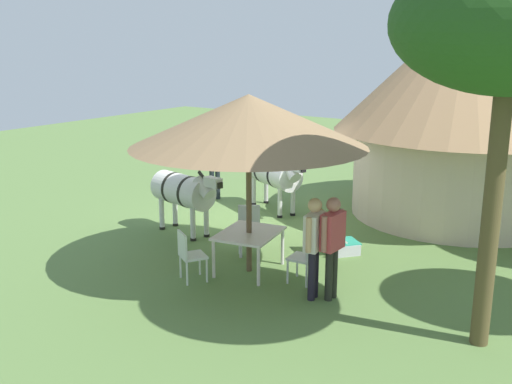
# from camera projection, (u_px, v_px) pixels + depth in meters

# --- Properties ---
(ground_plane) EXTENTS (36.00, 36.00, 0.00)m
(ground_plane) POSITION_uv_depth(u_px,v_px,m) (259.00, 223.00, 13.82)
(ground_plane) COLOR #5B7C40
(thatched_hut) EXTENTS (5.97, 5.97, 4.97)m
(thatched_hut) POSITION_uv_depth(u_px,v_px,m) (464.00, 102.00, 13.83)
(thatched_hut) COLOR beige
(thatched_hut) RESTS_ON ground_plane
(shade_umbrella) EXTENTS (4.16, 4.16, 3.22)m
(shade_umbrella) POSITION_uv_depth(u_px,v_px,m) (249.00, 121.00, 10.26)
(shade_umbrella) COLOR brown
(shade_umbrella) RESTS_ON ground_plane
(patio_dining_table) EXTENTS (1.39, 1.20, 0.74)m
(patio_dining_table) POSITION_uv_depth(u_px,v_px,m) (249.00, 237.00, 10.78)
(patio_dining_table) COLOR silver
(patio_dining_table) RESTS_ON ground_plane
(patio_chair_east_end) EXTENTS (0.59, 0.59, 0.90)m
(patio_chair_east_end) POSITION_uv_depth(u_px,v_px,m) (188.00, 253.00, 10.36)
(patio_chair_east_end) COLOR silver
(patio_chair_east_end) RESTS_ON ground_plane
(patio_chair_near_lawn) EXTENTS (0.47, 0.46, 0.90)m
(patio_chair_near_lawn) POSITION_uv_depth(u_px,v_px,m) (307.00, 255.00, 10.26)
(patio_chair_near_lawn) COLOR silver
(patio_chair_near_lawn) RESTS_ON ground_plane
(patio_chair_near_hut) EXTENTS (0.60, 0.60, 0.90)m
(patio_chair_near_hut) POSITION_uv_depth(u_px,v_px,m) (249.00, 225.00, 11.93)
(patio_chair_near_hut) COLOR silver
(patio_chair_near_hut) RESTS_ON ground_plane
(guest_beside_umbrella) EXTENTS (0.61, 0.24, 1.71)m
(guest_beside_umbrella) POSITION_uv_depth(u_px,v_px,m) (332.00, 239.00, 9.51)
(guest_beside_umbrella) COLOR black
(guest_beside_umbrella) RESTS_ON ground_plane
(guest_behind_table) EXTENTS (0.60, 0.28, 1.70)m
(guest_behind_table) POSITION_uv_depth(u_px,v_px,m) (314.00, 239.00, 9.53)
(guest_behind_table) COLOR black
(guest_behind_table) RESTS_ON ground_plane
(standing_watcher) EXTENTS (0.50, 0.49, 1.77)m
(standing_watcher) POSITION_uv_depth(u_px,v_px,m) (214.00, 160.00, 15.61)
(standing_watcher) COLOR black
(standing_watcher) RESTS_ON ground_plane
(striped_lounge_chair) EXTENTS (0.94, 0.91, 0.66)m
(striped_lounge_chair) POSITION_uv_depth(u_px,v_px,m) (339.00, 240.00, 11.80)
(striped_lounge_chair) COLOR teal
(striped_lounge_chair) RESTS_ON ground_plane
(zebra_nearest_camera) EXTENTS (0.93, 2.11, 1.49)m
(zebra_nearest_camera) POSITION_uv_depth(u_px,v_px,m) (184.00, 191.00, 12.82)
(zebra_nearest_camera) COLOR silver
(zebra_nearest_camera) RESTS_ON ground_plane
(zebra_by_umbrella) EXTENTS (1.35, 2.17, 1.49)m
(zebra_by_umbrella) POSITION_uv_depth(u_px,v_px,m) (274.00, 173.00, 14.57)
(zebra_by_umbrella) COLOR silver
(zebra_by_umbrella) RESTS_ON ground_plane
(acacia_tree_left_background) EXTENTS (2.97, 2.97, 5.20)m
(acacia_tree_left_background) POSITION_uv_depth(u_px,v_px,m) (511.00, 26.00, 7.28)
(acacia_tree_left_background) COLOR #4F4326
(acacia_tree_left_background) RESTS_ON ground_plane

